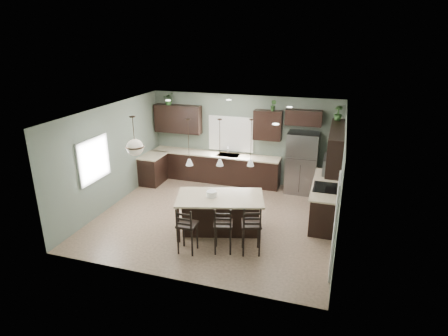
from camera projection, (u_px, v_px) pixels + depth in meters
The scene contains 33 objects.
ground at pixel (216, 217), 9.84m from camera, with size 6.00×6.00×0.00m, color #9E8466.
pantry_door at pixel (335, 227), 7.26m from camera, with size 0.04×0.82×2.04m, color white.
window_back at pixel (231, 134), 11.88m from camera, with size 1.35×0.02×1.00m, color white.
window_left at pixel (93, 160), 9.44m from camera, with size 0.02×1.10×1.00m, color white.
left_return_cabs at pixel (153, 170), 11.98m from camera, with size 0.60×0.90×0.90m, color black.
left_return_countertop at pixel (153, 156), 11.81m from camera, with size 0.66×0.96×0.04m, color beige.
back_lower_cabs at pixel (215, 168), 12.13m from camera, with size 4.20×0.60×0.90m, color black.
back_countertop at pixel (215, 154), 11.95m from camera, with size 4.20×0.66×0.04m, color beige.
sink_inset at pixel (228, 155), 11.82m from camera, with size 0.70×0.45×0.01m, color gray.
faucet at pixel (228, 151), 11.74m from camera, with size 0.02×0.02×0.28m, color silver.
back_upper_left at pixel (178, 119), 12.10m from camera, with size 1.55×0.34×0.90m, color black.
back_upper_right at pixel (268, 125), 11.27m from camera, with size 0.85×0.34×0.90m, color black.
fridge_header at pixel (304, 118), 10.87m from camera, with size 1.05×0.34×0.45m, color black.
right_lower_cabs at pixel (325, 201), 9.71m from camera, with size 0.60×2.35×0.90m, color black.
right_countertop at pixel (326, 184), 9.56m from camera, with size 0.66×2.35×0.04m, color beige.
cooktop at pixel (325, 187), 9.30m from camera, with size 0.58×0.75×0.02m, color black.
wall_oven_front at pixel (312, 204), 9.55m from camera, with size 0.01×0.72×0.60m, color gray.
right_upper_cabs at pixel (336, 146), 9.17m from camera, with size 0.34×2.35×0.90m, color black.
microwave at pixel (332, 165), 9.07m from camera, with size 0.40×0.75×0.40m, color gray.
refrigerator at pixel (302, 163), 11.14m from camera, with size 0.90×0.74×1.85m, color gray.
kitchen_island at pixel (220, 214), 8.98m from camera, with size 2.03×1.15×0.92m, color black.
serving_dish at pixel (211, 194), 8.80m from camera, with size 0.24×0.24×0.14m, color white.
bar_stool_left at pixel (187, 229), 8.12m from camera, with size 0.40×0.40×1.09m, color black.
bar_stool_center at pixel (223, 229), 8.13m from camera, with size 0.41×0.41×1.10m, color black.
bar_stool_right at pixel (251, 229), 8.07m from camera, with size 0.42×0.42×1.15m, color black.
pendant_left at pixel (189, 142), 8.39m from camera, with size 0.17×0.17×1.10m, color white, non-canonical shape.
pendant_center at pixel (220, 143), 8.37m from camera, with size 0.17×0.17×1.10m, color white, non-canonical shape.
pendant_right at pixel (251, 143), 8.35m from camera, with size 0.17×0.17×1.10m, color white, non-canonical shape.
chandelier at pixel (134, 136), 8.62m from camera, with size 0.44×0.44×0.95m, color beige, non-canonical shape.
plant_back_left at pixel (169, 99), 11.94m from camera, with size 0.35×0.31×0.39m, color #2E5A27.
plant_back_right at pixel (273, 105), 10.99m from camera, with size 0.18×0.15×0.33m, color #2C5123.
plant_right_wall at pixel (338, 113), 9.78m from camera, with size 0.22×0.22×0.38m, color #2E5425.
room_shell at pixel (215, 156), 9.26m from camera, with size 6.00×6.00×6.00m.
Camera 1 is at (2.86, -8.35, 4.55)m, focal length 30.00 mm.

